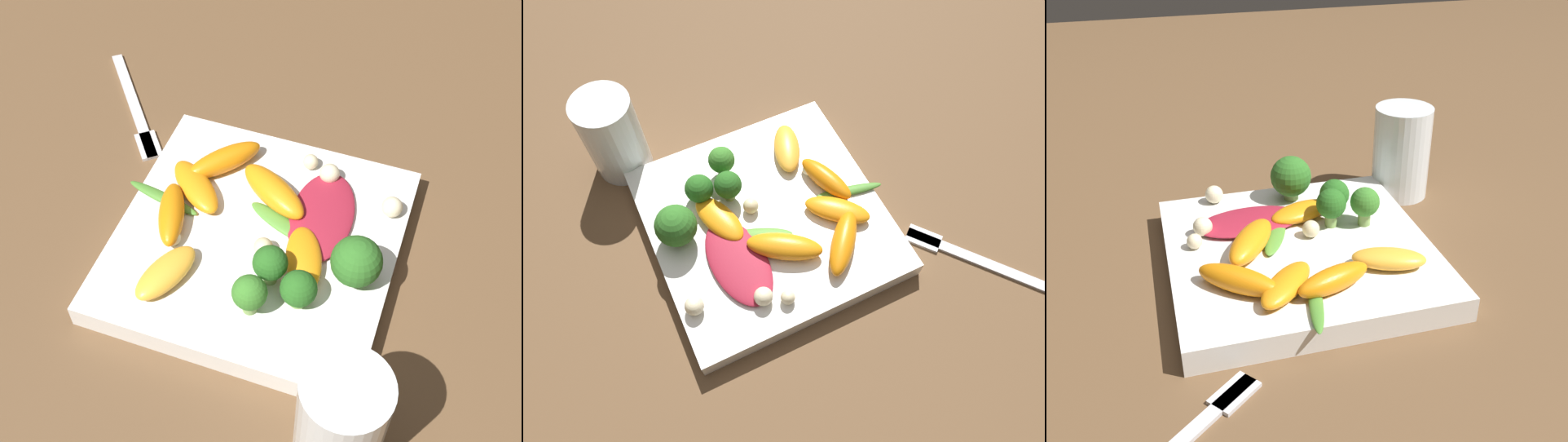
{
  "view_description": "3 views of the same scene",
  "coord_description": "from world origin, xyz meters",
  "views": [
    {
      "loc": [
        0.13,
        -0.36,
        0.53
      ],
      "look_at": [
        0.0,
        0.0,
        0.04
      ],
      "focal_mm": 50.0,
      "sensor_mm": 36.0,
      "label": 1
    },
    {
      "loc": [
        0.1,
        0.25,
        0.49
      ],
      "look_at": [
        -0.01,
        0.02,
        0.03
      ],
      "focal_mm": 35.0,
      "sensor_mm": 36.0,
      "label": 2
    },
    {
      "loc": [
        -0.47,
        0.12,
        0.32
      ],
      "look_at": [
        0.01,
        -0.01,
        0.04
      ],
      "focal_mm": 42.0,
      "sensor_mm": 36.0,
      "label": 3
    }
  ],
  "objects": [
    {
      "name": "orange_segment_5",
      "position": [
        -0.06,
        0.07,
        0.03
      ],
      "size": [
        0.07,
        0.07,
        0.02
      ],
      "color": "orange",
      "rests_on": "plate"
    },
    {
      "name": "broccoli_floret_0",
      "position": [
        0.02,
        -0.07,
        0.05
      ],
      "size": [
        0.03,
        0.03,
        0.04
      ],
      "color": "#7A9E51",
      "rests_on": "plate"
    },
    {
      "name": "orange_segment_4",
      "position": [
        -0.07,
        0.03,
        0.03
      ],
      "size": [
        0.07,
        0.07,
        0.02
      ],
      "color": "orange",
      "rests_on": "plate"
    },
    {
      "name": "orange_segment_2",
      "position": [
        -0.06,
        -0.07,
        0.03
      ],
      "size": [
        0.05,
        0.07,
        0.02
      ],
      "color": "#FCAD33",
      "rests_on": "plate"
    },
    {
      "name": "orange_segment_0",
      "position": [
        -0.08,
        -0.01,
        0.03
      ],
      "size": [
        0.04,
        0.07,
        0.02
      ],
      "color": "orange",
      "rests_on": "plate"
    },
    {
      "name": "arugula_sprig_0",
      "position": [
        -0.09,
        0.01,
        0.03
      ],
      "size": [
        0.07,
        0.03,
        0.01
      ],
      "color": "#47842D",
      "rests_on": "plate"
    },
    {
      "name": "orange_segment_1",
      "position": [
        -0.0,
        0.05,
        0.03
      ],
      "size": [
        0.08,
        0.07,
        0.02
      ],
      "color": "orange",
      "rests_on": "plate"
    },
    {
      "name": "broccoli_floret_2",
      "position": [
        0.05,
        -0.05,
        0.04
      ],
      "size": [
        0.03,
        0.03,
        0.03
      ],
      "color": "#84AD5B",
      "rests_on": "plate"
    },
    {
      "name": "ground_plane",
      "position": [
        0.0,
        0.0,
        0.0
      ],
      "size": [
        2.4,
        2.4,
        0.0
      ],
      "primitive_type": "plane",
      "color": "brown"
    },
    {
      "name": "macadamia_nut_0",
      "position": [
        0.1,
        0.06,
        0.03
      ],
      "size": [
        0.02,
        0.02,
        0.02
      ],
      "color": "beige",
      "rests_on": "plate"
    },
    {
      "name": "macadamia_nut_2",
      "position": [
        0.04,
        0.08,
        0.03
      ],
      "size": [
        0.02,
        0.02,
        0.02
      ],
      "color": "beige",
      "rests_on": "plate"
    },
    {
      "name": "radicchio_leaf_0",
      "position": [
        0.05,
        0.04,
        0.03
      ],
      "size": [
        0.06,
        0.11,
        0.01
      ],
      "color": "maroon",
      "rests_on": "plate"
    },
    {
      "name": "broccoli_floret_1",
      "position": [
        0.09,
        -0.02,
        0.05
      ],
      "size": [
        0.04,
        0.04,
        0.05
      ],
      "color": "#7A9E51",
      "rests_on": "plate"
    },
    {
      "name": "macadamia_nut_1",
      "position": [
        0.01,
        -0.01,
        0.03
      ],
      "size": [
        0.02,
        0.02,
        0.02
      ],
      "color": "beige",
      "rests_on": "plate"
    },
    {
      "name": "drinking_glass",
      "position": [
        0.11,
        -0.15,
        0.05
      ],
      "size": [
        0.06,
        0.06,
        0.1
      ],
      "color": "white",
      "rests_on": "ground_plane"
    },
    {
      "name": "plate",
      "position": [
        0.0,
        0.0,
        0.01
      ],
      "size": [
        0.24,
        0.24,
        0.02
      ],
      "color": "white",
      "rests_on": "ground_plane"
    },
    {
      "name": "macadamia_nut_4",
      "position": [
        -0.07,
        -0.03,
        0.03
      ],
      "size": [
        0.01,
        0.01,
        0.01
      ],
      "color": "beige",
      "rests_on": "plate"
    },
    {
      "name": "macadamia_nut_3",
      "position": [
        0.02,
        0.09,
        0.03
      ],
      "size": [
        0.01,
        0.01,
        0.01
      ],
      "color": "beige",
      "rests_on": "plate"
    },
    {
      "name": "arugula_sprig_1",
      "position": [
        0.02,
        0.02,
        0.03
      ],
      "size": [
        0.07,
        0.04,
        0.01
      ],
      "color": "#518E33",
      "rests_on": "plate"
    },
    {
      "name": "broccoli_floret_3",
      "position": [
        0.03,
        -0.04,
        0.05
      ],
      "size": [
        0.03,
        0.03,
        0.04
      ],
      "color": "#7A9E51",
      "rests_on": "plate"
    },
    {
      "name": "orange_segment_3",
      "position": [
        0.05,
        -0.01,
        0.03
      ],
      "size": [
        0.05,
        0.07,
        0.02
      ],
      "color": "orange",
      "rests_on": "plate"
    },
    {
      "name": "fork",
      "position": [
        -0.18,
        0.12,
        0.0
      ],
      "size": [
        0.12,
        0.14,
        0.01
      ],
      "color": "silver",
      "rests_on": "ground_plane"
    }
  ]
}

